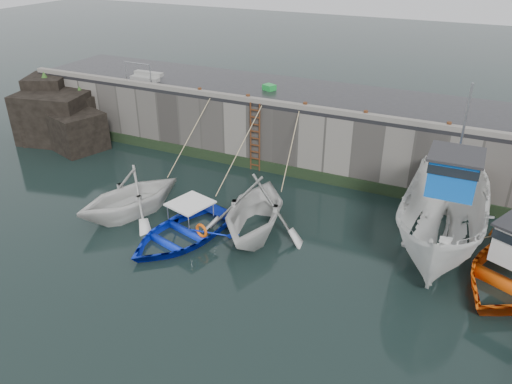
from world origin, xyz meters
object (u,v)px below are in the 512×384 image
at_px(fish_crate, 269,87).
at_px(bollard_b, 248,97).
at_px(boat_near_white, 132,214).
at_px(bollard_e, 449,126).
at_px(bollard_d, 366,114).
at_px(boat_far_white, 444,219).
at_px(bollard_a, 200,91).
at_px(boat_near_blacktrim, 254,232).
at_px(boat_near_blue, 182,238).
at_px(ladder, 255,138).
at_px(bollard_c, 305,105).

height_order(fish_crate, bollard_b, bollard_b).
relative_size(boat_near_white, bollard_e, 15.39).
bearing_deg(bollard_d, boat_far_white, -42.83).
xyz_separation_m(bollard_a, bollard_e, (11.00, 0.00, 0.00)).
height_order(boat_near_blacktrim, bollard_d, bollard_d).
relative_size(boat_near_blacktrim, fish_crate, 8.76).
height_order(boat_near_blue, boat_far_white, boat_far_white).
xyz_separation_m(boat_near_white, bollard_d, (7.38, 6.14, 3.30)).
height_order(ladder, boat_near_blacktrim, ladder).
bearing_deg(ladder, bollard_e, 2.40).
bearing_deg(boat_near_blacktrim, boat_near_blue, -156.88).
bearing_deg(boat_near_blacktrim, bollard_a, 124.55).
relative_size(bollard_a, bollard_d, 1.00).
relative_size(fish_crate, bollard_c, 1.93).
height_order(ladder, bollard_d, bollard_d).
height_order(boat_near_blue, bollard_e, bollard_e).
distance_m(bollard_b, bollard_c, 2.70).
bearing_deg(bollard_c, boat_near_blue, -107.01).
xyz_separation_m(ladder, boat_near_blue, (0.14, -6.41, -1.59)).
bearing_deg(boat_near_white, boat_near_blue, 8.81).
relative_size(boat_far_white, bollard_a, 27.01).
relative_size(boat_near_blue, boat_near_blacktrim, 0.95).
height_order(ladder, bollard_e, bollard_e).
relative_size(boat_near_blue, bollard_c, 16.01).
xyz_separation_m(boat_near_blacktrim, bollard_c, (-0.14, 5.27, 3.30)).
distance_m(boat_near_white, boat_near_blacktrim, 4.99).
bearing_deg(fish_crate, bollard_a, -120.03).
distance_m(ladder, boat_near_blacktrim, 5.68).
bearing_deg(bollard_a, bollard_c, 0.00).
xyz_separation_m(boat_near_white, boat_near_blue, (2.71, -0.61, 0.00)).
xyz_separation_m(bollard_a, bollard_d, (7.80, 0.00, 0.00)).
relative_size(boat_far_white, fish_crate, 14.02).
bearing_deg(fish_crate, boat_near_blue, -62.97).
distance_m(boat_near_blacktrim, bollard_c, 6.22).
xyz_separation_m(boat_far_white, fish_crate, (-8.95, 5.48, 2.07)).
xyz_separation_m(fish_crate, bollard_a, (-2.66, -1.94, 0.01)).
height_order(bollard_b, bollard_d, same).
xyz_separation_m(boat_near_blacktrim, bollard_d, (2.46, 5.27, 3.30)).
bearing_deg(bollard_c, bollard_d, 0.00).
bearing_deg(ladder, boat_far_white, -20.39).
bearing_deg(boat_near_white, boat_far_white, 34.58).
bearing_deg(bollard_d, bollard_c, 180.00).
relative_size(boat_near_white, fish_crate, 7.99).
bearing_deg(bollard_b, bollard_a, 180.00).
relative_size(boat_near_white, boat_far_white, 0.57).
bearing_deg(fish_crate, boat_far_white, -7.54).
bearing_deg(bollard_c, bollard_a, 180.00).
bearing_deg(bollard_d, bollard_b, 180.00).
distance_m(bollard_d, bollard_e, 3.20).
xyz_separation_m(boat_near_blue, bollard_e, (7.86, 6.75, 3.30)).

